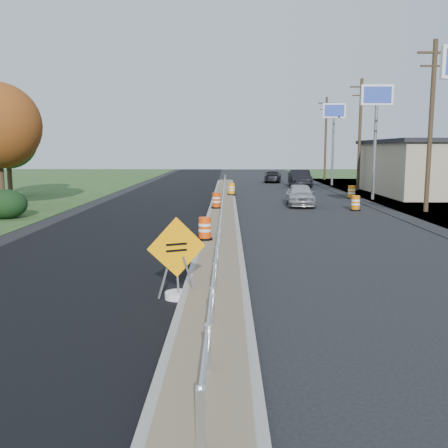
{
  "coord_description": "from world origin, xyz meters",
  "views": [
    {
      "loc": [
        0.3,
        -19.12,
        3.52
      ],
      "look_at": [
        0.17,
        -3.02,
        1.1
      ],
      "focal_mm": 40.0,
      "sensor_mm": 36.0,
      "label": 1
    }
  ],
  "objects_px": {
    "barrel_median_mid": "(216,201)",
    "barrel_shoulder_near": "(356,203)",
    "barrel_shoulder_mid": "(352,192)",
    "car_dark_far": "(273,177)",
    "car_dark_mid": "(300,179)",
    "barrel_median_far": "(232,189)",
    "barrel_median_near": "(205,229)",
    "car_silver": "(300,195)",
    "caution_sign": "(177,278)"
  },
  "relations": [
    {
      "from": "caution_sign",
      "to": "barrel_shoulder_near",
      "type": "relative_size",
      "value": 2.24
    },
    {
      "from": "barrel_median_far",
      "to": "car_silver",
      "type": "bearing_deg",
      "value": -49.73
    },
    {
      "from": "barrel_median_mid",
      "to": "barrel_median_far",
      "type": "bearing_deg",
      "value": 83.77
    },
    {
      "from": "car_silver",
      "to": "barrel_shoulder_mid",
      "type": "bearing_deg",
      "value": 49.84
    },
    {
      "from": "car_dark_mid",
      "to": "barrel_shoulder_mid",
      "type": "bearing_deg",
      "value": -77.24
    },
    {
      "from": "barrel_shoulder_near",
      "to": "car_dark_mid",
      "type": "relative_size",
      "value": 0.18
    },
    {
      "from": "caution_sign",
      "to": "barrel_median_near",
      "type": "relative_size",
      "value": 2.37
    },
    {
      "from": "barrel_shoulder_near",
      "to": "barrel_shoulder_mid",
      "type": "distance_m",
      "value": 7.31
    },
    {
      "from": "barrel_shoulder_near",
      "to": "barrel_shoulder_mid",
      "type": "relative_size",
      "value": 0.94
    },
    {
      "from": "barrel_median_mid",
      "to": "car_dark_mid",
      "type": "bearing_deg",
      "value": 68.47
    },
    {
      "from": "barrel_shoulder_mid",
      "to": "car_dark_far",
      "type": "bearing_deg",
      "value": 102.89
    },
    {
      "from": "caution_sign",
      "to": "barrel_median_mid",
      "type": "relative_size",
      "value": 2.26
    },
    {
      "from": "barrel_median_mid",
      "to": "barrel_shoulder_near",
      "type": "xyz_separation_m",
      "value": [
        8.04,
        0.82,
        -0.23
      ]
    },
    {
      "from": "barrel_median_mid",
      "to": "barrel_shoulder_near",
      "type": "height_order",
      "value": "barrel_median_mid"
    },
    {
      "from": "caution_sign",
      "to": "car_dark_mid",
      "type": "relative_size",
      "value": 0.4
    },
    {
      "from": "barrel_shoulder_mid",
      "to": "car_dark_mid",
      "type": "height_order",
      "value": "car_dark_mid"
    },
    {
      "from": "barrel_median_near",
      "to": "car_silver",
      "type": "height_order",
      "value": "car_silver"
    },
    {
      "from": "barrel_median_far",
      "to": "car_dark_far",
      "type": "xyz_separation_m",
      "value": [
        4.56,
        17.55,
        -0.03
      ]
    },
    {
      "from": "car_dark_far",
      "to": "barrel_shoulder_mid",
      "type": "bearing_deg",
      "value": 110.23
    },
    {
      "from": "barrel_median_mid",
      "to": "barrel_shoulder_mid",
      "type": "distance_m",
      "value": 12.45
    },
    {
      "from": "barrel_median_mid",
      "to": "barrel_shoulder_near",
      "type": "distance_m",
      "value": 8.08
    },
    {
      "from": "barrel_shoulder_mid",
      "to": "car_silver",
      "type": "relative_size",
      "value": 0.23
    },
    {
      "from": "caution_sign",
      "to": "barrel_median_mid",
      "type": "xyz_separation_m",
      "value": [
        0.54,
        16.5,
        0.15
      ]
    },
    {
      "from": "barrel_median_mid",
      "to": "car_silver",
      "type": "height_order",
      "value": "car_silver"
    },
    {
      "from": "car_silver",
      "to": "car_dark_far",
      "type": "relative_size",
      "value": 0.97
    },
    {
      "from": "barrel_median_far",
      "to": "car_silver",
      "type": "xyz_separation_m",
      "value": [
        4.28,
        -5.05,
        0.06
      ]
    },
    {
      "from": "car_silver",
      "to": "car_dark_mid",
      "type": "height_order",
      "value": "car_dark_mid"
    },
    {
      "from": "caution_sign",
      "to": "barrel_median_mid",
      "type": "bearing_deg",
      "value": 64.56
    },
    {
      "from": "barrel_median_mid",
      "to": "car_silver",
      "type": "xyz_separation_m",
      "value": [
        5.19,
        3.25,
        0.05
      ]
    },
    {
      "from": "caution_sign",
      "to": "barrel_median_near",
      "type": "height_order",
      "value": "caution_sign"
    },
    {
      "from": "barrel_shoulder_mid",
      "to": "car_dark_far",
      "type": "height_order",
      "value": "car_dark_far"
    },
    {
      "from": "caution_sign",
      "to": "barrel_shoulder_mid",
      "type": "relative_size",
      "value": 2.1
    },
    {
      "from": "barrel_shoulder_mid",
      "to": "car_dark_far",
      "type": "relative_size",
      "value": 0.22
    },
    {
      "from": "barrel_median_near",
      "to": "car_dark_far",
      "type": "distance_m",
      "value": 36.23
    },
    {
      "from": "barrel_median_far",
      "to": "barrel_shoulder_mid",
      "type": "height_order",
      "value": "barrel_median_far"
    },
    {
      "from": "barrel_median_near",
      "to": "barrel_median_mid",
      "type": "relative_size",
      "value": 0.95
    },
    {
      "from": "barrel_median_near",
      "to": "barrel_median_mid",
      "type": "bearing_deg",
      "value": 88.88
    },
    {
      "from": "barrel_shoulder_mid",
      "to": "car_dark_far",
      "type": "xyz_separation_m",
      "value": [
        -4.09,
        17.89,
        0.17
      ]
    },
    {
      "from": "barrel_median_near",
      "to": "car_dark_far",
      "type": "xyz_separation_m",
      "value": [
        5.66,
        35.79,
        -0.01
      ]
    },
    {
      "from": "barrel_median_far",
      "to": "car_dark_far",
      "type": "relative_size",
      "value": 0.2
    },
    {
      "from": "car_dark_far",
      "to": "barrel_median_mid",
      "type": "bearing_deg",
      "value": 85.41
    },
    {
      "from": "barrel_shoulder_mid",
      "to": "car_dark_mid",
      "type": "bearing_deg",
      "value": 101.64
    },
    {
      "from": "barrel_shoulder_mid",
      "to": "car_dark_far",
      "type": "distance_m",
      "value": 18.35
    },
    {
      "from": "barrel_median_far",
      "to": "car_dark_far",
      "type": "height_order",
      "value": "car_dark_far"
    },
    {
      "from": "barrel_median_far",
      "to": "car_dark_mid",
      "type": "xyz_separation_m",
      "value": [
        6.45,
        10.35,
        0.17
      ]
    },
    {
      "from": "car_dark_far",
      "to": "barrel_shoulder_near",
      "type": "bearing_deg",
      "value": 103.21
    },
    {
      "from": "barrel_median_near",
      "to": "car_dark_mid",
      "type": "relative_size",
      "value": 0.17
    },
    {
      "from": "barrel_median_near",
      "to": "car_dark_mid",
      "type": "height_order",
      "value": "car_dark_mid"
    },
    {
      "from": "barrel_median_far",
      "to": "barrel_shoulder_mid",
      "type": "bearing_deg",
      "value": -2.21
    },
    {
      "from": "caution_sign",
      "to": "car_dark_far",
      "type": "relative_size",
      "value": 0.46
    }
  ]
}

